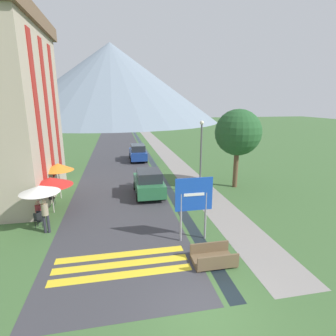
% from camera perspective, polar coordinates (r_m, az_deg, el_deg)
% --- Properties ---
extents(ground_plane, '(160.00, 160.00, 0.00)m').
position_cam_1_polar(ground_plane, '(27.47, -5.63, 0.62)').
color(ground_plane, '#3D6033').
extents(road, '(6.40, 60.00, 0.01)m').
position_cam_1_polar(road, '(37.16, -10.98, 4.01)').
color(road, '#38383D').
rests_on(road, ground_plane).
extents(footpath, '(2.20, 60.00, 0.01)m').
position_cam_1_polar(footpath, '(37.65, -1.64, 4.39)').
color(footpath, gray).
rests_on(footpath, ground_plane).
extents(drainage_channel, '(0.60, 60.00, 0.00)m').
position_cam_1_polar(drainage_channel, '(37.34, -5.29, 4.25)').
color(drainage_channel, black).
rests_on(drainage_channel, ground_plane).
extents(crosswalk_marking, '(5.44, 1.84, 0.01)m').
position_cam_1_polar(crosswalk_marking, '(11.53, -10.04, -19.93)').
color(crosswalk_marking, yellow).
rests_on(crosswalk_marking, ground_plane).
extents(mountain_distant, '(69.19, 69.19, 24.63)m').
position_cam_1_polar(mountain_distant, '(91.43, -12.18, 17.63)').
color(mountain_distant, slate).
rests_on(mountain_distant, ground_plane).
extents(hotel_building, '(5.60, 8.80, 11.74)m').
position_cam_1_polar(hotel_building, '(19.85, -32.29, 11.73)').
color(hotel_building, tan).
rests_on(hotel_building, ground_plane).
extents(road_sign, '(1.77, 0.11, 3.10)m').
position_cam_1_polar(road_sign, '(12.25, 5.63, -6.94)').
color(road_sign, gray).
rests_on(road_sign, ground_plane).
extents(footbridge, '(1.70, 1.10, 0.65)m').
position_cam_1_polar(footbridge, '(11.48, 9.86, -18.77)').
color(footbridge, brown).
rests_on(footbridge, ground_plane).
extents(parked_car_near, '(1.99, 3.92, 1.82)m').
position_cam_1_polar(parked_car_near, '(18.50, -4.20, -3.20)').
color(parked_car_near, '#28663D').
rests_on(parked_car_near, ground_plane).
extents(parked_car_far, '(1.84, 4.11, 1.82)m').
position_cam_1_polar(parked_car_far, '(29.56, -6.58, 3.36)').
color(parked_car_far, navy).
rests_on(parked_car_far, ground_plane).
extents(cafe_chair_far_right, '(0.40, 0.40, 0.85)m').
position_cam_1_polar(cafe_chair_far_right, '(18.31, -24.16, -5.96)').
color(cafe_chair_far_right, '#232328').
rests_on(cafe_chair_far_right, ground_plane).
extents(cafe_chair_near_left, '(0.40, 0.40, 0.85)m').
position_cam_1_polar(cafe_chair_near_left, '(15.51, -26.35, -9.80)').
color(cafe_chair_near_left, '#232328').
rests_on(cafe_chair_near_left, ground_plane).
extents(cafe_chair_near_right, '(0.40, 0.40, 0.85)m').
position_cam_1_polar(cafe_chair_near_right, '(15.77, -25.86, -9.36)').
color(cafe_chair_near_right, '#232328').
rests_on(cafe_chair_near_right, ground_plane).
extents(cafe_umbrella_front_white, '(1.92, 1.92, 2.43)m').
position_cam_1_polar(cafe_umbrella_front_white, '(14.45, -26.16, -4.16)').
color(cafe_umbrella_front_white, '#B7B2A8').
rests_on(cafe_umbrella_front_white, ground_plane).
extents(cafe_umbrella_middle_red, '(2.48, 2.48, 2.19)m').
position_cam_1_polar(cafe_umbrella_middle_red, '(16.68, -24.20, -2.68)').
color(cafe_umbrella_middle_red, '#B7B2A8').
rests_on(cafe_umbrella_middle_red, ground_plane).
extents(cafe_umbrella_rear_orange, '(2.00, 2.00, 2.45)m').
position_cam_1_polar(cafe_umbrella_rear_orange, '(18.96, -22.82, 0.22)').
color(cafe_umbrella_rear_orange, '#B7B2A8').
rests_on(cafe_umbrella_rear_orange, ground_plane).
extents(person_standing_terrace, '(0.32, 0.32, 1.76)m').
position_cam_1_polar(person_standing_terrace, '(14.57, -25.16, -9.02)').
color(person_standing_terrace, '#282833').
rests_on(person_standing_terrace, ground_plane).
extents(person_seated_far, '(0.32, 0.32, 1.19)m').
position_cam_1_polar(person_seated_far, '(16.17, -26.37, -8.26)').
color(person_seated_far, '#282833').
rests_on(person_seated_far, ground_plane).
extents(streetlamp, '(0.28, 0.28, 5.19)m').
position_cam_1_polar(streetlamp, '(18.55, 7.20, 3.67)').
color(streetlamp, '#515156').
rests_on(streetlamp, ground_plane).
extents(tree_by_path, '(3.43, 3.43, 5.95)m').
position_cam_1_polar(tree_by_path, '(20.26, 14.99, 7.43)').
color(tree_by_path, brown).
rests_on(tree_by_path, ground_plane).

